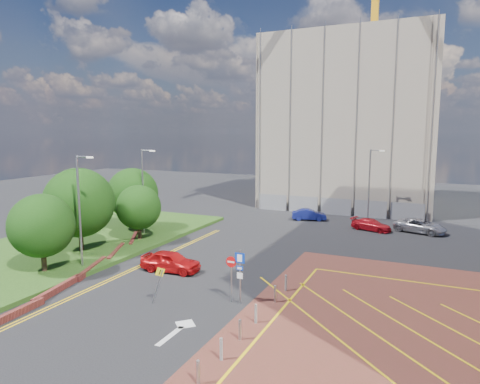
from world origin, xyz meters
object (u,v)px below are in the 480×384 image
Objects in this scene: tree_a at (42,226)px; tree_b at (79,203)px; tree_c at (139,207)px; sign_cluster at (237,271)px; car_blue_back at (309,215)px; lamp_left_near at (80,206)px; car_red_back at (371,225)px; tree_d at (133,193)px; car_silver_back at (420,226)px; lamp_left_far at (143,188)px; warning_sign at (159,281)px; car_red_left at (171,261)px; lamp_back at (370,182)px.

tree_b reaches higher than tree_a.
sign_cluster is at bearing -33.16° from tree_c.
car_blue_back is at bearing 53.98° from tree_c.
car_red_back is at bearing 50.87° from lamp_left_near.
lamp_left_near is 13.04m from sign_cluster.
car_blue_back is (14.42, 12.71, -3.24)m from tree_d.
car_silver_back is (23.49, 24.36, -2.82)m from tree_a.
sign_cluster is at bearing -175.05° from car_red_back.
tree_b is 0.84× the size of lamp_left_far.
tree_a reaches higher than tree_c.
lamp_left_near is 1.00× the size of lamp_left_far.
tree_a is 2.42× the size of warning_sign.
tree_b reaches higher than car_blue_back.
lamp_left_near is 1.99× the size of car_red_back.
car_silver_back is (24.99, 19.36, -3.55)m from tree_b.
lamp_left_near is 2.09× the size of car_blue_back.
car_blue_back is (11.42, 15.71, -2.56)m from tree_c.
car_red_left is 0.88× the size of car_silver_back.
car_red_left is at bearing 20.70° from lamp_left_near.
tree_d is 1.23× the size of car_silver_back.
warning_sign is 25.96m from car_red_back.
car_blue_back is at bearing 57.06° from tree_b.
lamp_left_far is 2.09× the size of car_blue_back.
warning_sign is (-3.97, -2.08, -0.52)m from sign_cluster.
lamp_left_near reaches higher than warning_sign.
car_red_left is at bearing -113.85° from lamp_back.
car_red_left is 1.14× the size of car_blue_back.
lamp_left_near reaches higher than lamp_back.
car_red_back is at bearing 25.79° from tree_d.
car_blue_back is (11.92, 25.71, -2.87)m from tree_a.
sign_cluster reaches higher than warning_sign.
tree_b is 5.49m from tree_c.
lamp_left_far is 1.99× the size of car_red_back.
tree_c is 0.61× the size of lamp_back.
car_blue_back is at bearing 65.13° from tree_a.
warning_sign is 28.66m from car_silver_back.
tree_a is 10.59m from warning_sign.
tree_b is at bearing 135.75° from lamp_left_near.
tree_c is 1.13× the size of car_red_left.
tree_a reaches higher than car_red_back.
tree_d is 13.70m from car_red_left.
tree_d is (-3.00, 3.00, 0.68)m from tree_c.
sign_cluster is at bearing -14.26° from tree_b.
lamp_back is (18.50, 16.00, -0.30)m from lamp_left_far.
lamp_left_near is at bearing 140.02° from car_blue_back.
car_blue_back is at bearing 95.50° from sign_cluster.
lamp_left_far reaches higher than tree_b.
warning_sign is 0.51× the size of car_red_left.
car_blue_back is at bearing -15.59° from car_red_left.
lamp_back is 30.25m from warning_sign.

